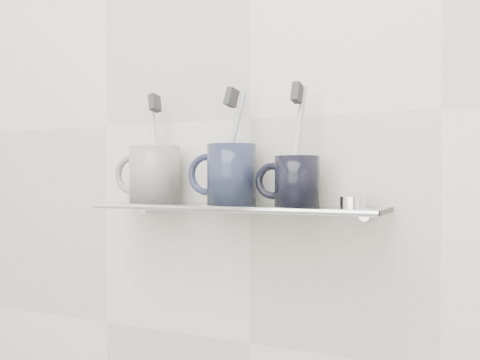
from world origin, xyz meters
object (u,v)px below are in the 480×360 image
Objects in this scene: mug_left at (155,175)px; mug_right at (297,181)px; mug_center at (231,174)px; shelf_glass at (234,207)px.

mug_right is (0.27, 0.00, -0.01)m from mug_left.
mug_left reaches higher than mug_right.
mug_center is at bearing 19.59° from mug_left.
mug_right is (0.12, 0.00, -0.01)m from mug_center.
shelf_glass is 4.89× the size of mug_left.
shelf_glass is at bearing 169.18° from mug_right.
mug_left and mug_center have the same top height.
mug_left is 1.27× the size of mug_right.
mug_center reaches higher than shelf_glass.
shelf_glass is 0.17m from mug_left.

